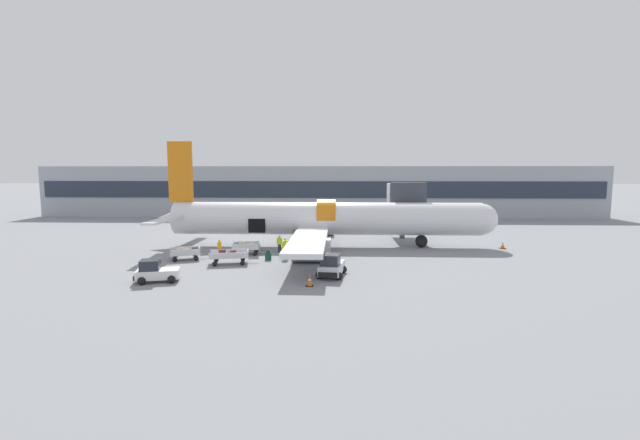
{
  "coord_description": "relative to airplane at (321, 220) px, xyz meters",
  "views": [
    {
      "loc": [
        3.52,
        -38.13,
        7.64
      ],
      "look_at": [
        1.79,
        1.47,
        3.19
      ],
      "focal_mm": 24.0,
      "sensor_mm": 36.0,
      "label": 1
    }
  ],
  "objects": [
    {
      "name": "baggage_cart_empty",
      "position": [
        -11.57,
        -7.14,
        -2.26
      ],
      "size": [
        3.48,
        2.55,
        1.05
      ],
      "color": "silver",
      "rests_on": "ground_plane"
    },
    {
      "name": "baggage_cart_loading",
      "position": [
        -6.79,
        -4.65,
        -2.18
      ],
      "size": [
        3.48,
        1.94,
        1.16
      ],
      "color": "silver",
      "rests_on": "ground_plane"
    },
    {
      "name": "ground_crew_loader_a",
      "position": [
        -3.87,
        -3.54,
        -1.89
      ],
      "size": [
        0.57,
        0.51,
        1.67
      ],
      "color": "#2D2D33",
      "rests_on": "ground_plane"
    },
    {
      "name": "safety_cone_wingtip",
      "position": [
        0.98,
        -7.29,
        -2.51
      ],
      "size": [
        0.63,
        0.63,
        0.57
      ],
      "color": "black",
      "rests_on": "ground_plane"
    },
    {
      "name": "ground_crew_driver",
      "position": [
        -9.01,
        -5.84,
        -1.94
      ],
      "size": [
        0.5,
        0.51,
        1.58
      ],
      "color": "#2D2D33",
      "rests_on": "ground_plane"
    },
    {
      "name": "airplane",
      "position": [
        0.0,
        0.0,
        0.0
      ],
      "size": [
        34.86,
        31.02,
        10.77
      ],
      "color": "silver",
      "rests_on": "ground_plane"
    },
    {
      "name": "baggage_tug_lead",
      "position": [
        -11.01,
        -14.8,
        -2.1
      ],
      "size": [
        3.22,
        2.4,
        1.57
      ],
      "color": "white",
      "rests_on": "ground_plane"
    },
    {
      "name": "jet_bridge_stub",
      "position": [
        9.14,
        4.98,
        2.06
      ],
      "size": [
        3.65,
        8.45,
        6.56
      ],
      "color": "#4C4C51",
      "rests_on": "ground_plane"
    },
    {
      "name": "safety_cone_engine_left",
      "position": [
        -0.17,
        -15.48,
        -2.4
      ],
      "size": [
        0.51,
        0.51,
        0.79
      ],
      "color": "black",
      "rests_on": "ground_plane"
    },
    {
      "name": "ground_crew_loader_b",
      "position": [
        -2.96,
        -6.34,
        -1.79
      ],
      "size": [
        0.63,
        0.56,
        1.86
      ],
      "color": "#2D2D33",
      "rests_on": "ground_plane"
    },
    {
      "name": "safety_cone_nose",
      "position": [
        18.26,
        -0.45,
        -2.46
      ],
      "size": [
        0.63,
        0.63,
        0.67
      ],
      "color": "black",
      "rests_on": "ground_plane"
    },
    {
      "name": "baggage_cart_queued",
      "position": [
        -7.31,
        -8.72,
        -2.17
      ],
      "size": [
        4.21,
        2.53,
        1.23
      ],
      "color": "silver",
      "rests_on": "ground_plane"
    },
    {
      "name": "baggage_tug_mid",
      "position": [
        1.24,
        -12.75,
        -2.03
      ],
      "size": [
        2.31,
        3.39,
        1.73
      ],
      "color": "silver",
      "rests_on": "ground_plane"
    },
    {
      "name": "suitcase_on_tarmac_upright",
      "position": [
        -4.36,
        -7.14,
        -2.42
      ],
      "size": [
        0.56,
        0.33,
        0.8
      ],
      "color": "#14472D",
      "rests_on": "ground_plane"
    },
    {
      "name": "terminal_strip",
      "position": [
        -1.76,
        34.6,
        1.54
      ],
      "size": [
        95.94,
        13.56,
        8.63
      ],
      "color": "#9EA3AD",
      "rests_on": "ground_plane"
    },
    {
      "name": "ground_plane",
      "position": [
        -1.76,
        -5.43,
        -2.77
      ],
      "size": [
        500.0,
        500.0,
        0.0
      ],
      "primitive_type": "plane",
      "color": "gray"
    }
  ]
}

